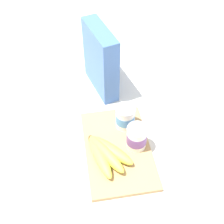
{
  "coord_description": "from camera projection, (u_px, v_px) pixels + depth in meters",
  "views": [
    {
      "loc": [
        0.53,
        -0.11,
        0.78
      ],
      "look_at": [
        -0.11,
        0.0,
        0.07
      ],
      "focal_mm": 47.41,
      "sensor_mm": 36.0,
      "label": 1
    }
  ],
  "objects": [
    {
      "name": "ground_plane",
      "position": [
        118.0,
        150.0,
        0.94
      ],
      "size": [
        2.4,
        2.4,
        0.0
      ],
      "primitive_type": "plane",
      "color": "silver"
    },
    {
      "name": "yogurt_cup_back",
      "position": [
        137.0,
        137.0,
        0.91
      ],
      "size": [
        0.06,
        0.06,
        0.08
      ],
      "color": "white",
      "rests_on": "cutting_board"
    },
    {
      "name": "cereal_box",
      "position": [
        101.0,
        60.0,
        1.05
      ],
      "size": [
        0.21,
        0.11,
        0.25
      ],
      "primitive_type": "cube",
      "rotation": [
        0.0,
        0.0,
        3.4
      ],
      "color": "#4770B7",
      "rests_on": "ground_plane"
    },
    {
      "name": "banana_bunch",
      "position": [
        106.0,
        153.0,
        0.89
      ],
      "size": [
        0.17,
        0.14,
        0.04
      ],
      "color": "#DAD648",
      "rests_on": "cutting_board"
    },
    {
      "name": "cutting_board",
      "position": [
        118.0,
        149.0,
        0.93
      ],
      "size": [
        0.33,
        0.2,
        0.02
      ],
      "primitive_type": "cube",
      "color": "tan",
      "rests_on": "ground_plane"
    },
    {
      "name": "yogurt_cup_front",
      "position": [
        125.0,
        117.0,
        0.96
      ],
      "size": [
        0.06,
        0.06,
        0.08
      ],
      "color": "white",
      "rests_on": "cutting_board"
    }
  ]
}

